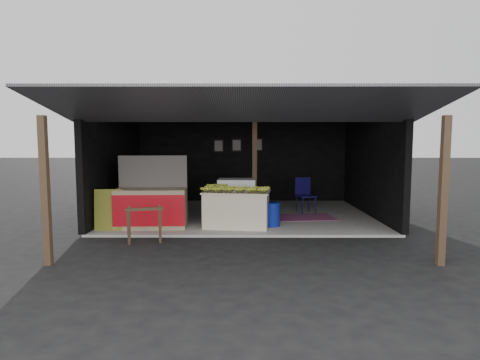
{
  "coord_description": "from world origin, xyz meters",
  "views": [
    {
      "loc": [
        -0.04,
        -8.48,
        2.09
      ],
      "look_at": [
        -0.08,
        1.53,
        1.1
      ],
      "focal_mm": 30.0,
      "sensor_mm": 36.0,
      "label": 1
    }
  ],
  "objects_px": {
    "banana_table": "(237,209)",
    "neighbor_stall": "(151,206)",
    "sawhorse": "(144,221)",
    "white_crate": "(237,199)",
    "plastic_chair": "(304,192)",
    "water_barrel": "(272,215)"
  },
  "relations": [
    {
      "from": "banana_table",
      "to": "neighbor_stall",
      "type": "relative_size",
      "value": 0.99
    },
    {
      "from": "banana_table",
      "to": "plastic_chair",
      "type": "xyz_separation_m",
      "value": [
        1.88,
        1.83,
        0.16
      ]
    },
    {
      "from": "banana_table",
      "to": "sawhorse",
      "type": "bearing_deg",
      "value": -135.82
    },
    {
      "from": "neighbor_stall",
      "to": "water_barrel",
      "type": "relative_size",
      "value": 3.13
    },
    {
      "from": "banana_table",
      "to": "white_crate",
      "type": "height_order",
      "value": "white_crate"
    },
    {
      "from": "banana_table",
      "to": "sawhorse",
      "type": "distance_m",
      "value": 2.3
    },
    {
      "from": "white_crate",
      "to": "neighbor_stall",
      "type": "relative_size",
      "value": 0.63
    },
    {
      "from": "neighbor_stall",
      "to": "sawhorse",
      "type": "relative_size",
      "value": 2.11
    },
    {
      "from": "water_barrel",
      "to": "white_crate",
      "type": "bearing_deg",
      "value": 138.13
    },
    {
      "from": "neighbor_stall",
      "to": "sawhorse",
      "type": "bearing_deg",
      "value": -86.07
    },
    {
      "from": "neighbor_stall",
      "to": "plastic_chair",
      "type": "xyz_separation_m",
      "value": [
        3.88,
        1.91,
        0.08
      ]
    },
    {
      "from": "banana_table",
      "to": "sawhorse",
      "type": "height_order",
      "value": "banana_table"
    },
    {
      "from": "white_crate",
      "to": "plastic_chair",
      "type": "relative_size",
      "value": 1.06
    },
    {
      "from": "sawhorse",
      "to": "plastic_chair",
      "type": "bearing_deg",
      "value": 27.61
    },
    {
      "from": "banana_table",
      "to": "white_crate",
      "type": "distance_m",
      "value": 0.83
    },
    {
      "from": "banana_table",
      "to": "water_barrel",
      "type": "bearing_deg",
      "value": 11.6
    },
    {
      "from": "white_crate",
      "to": "banana_table",
      "type": "bearing_deg",
      "value": -87.74
    },
    {
      "from": "sawhorse",
      "to": "water_barrel",
      "type": "height_order",
      "value": "sawhorse"
    },
    {
      "from": "water_barrel",
      "to": "plastic_chair",
      "type": "xyz_separation_m",
      "value": [
        1.04,
        1.78,
        0.32
      ]
    },
    {
      "from": "white_crate",
      "to": "plastic_chair",
      "type": "bearing_deg",
      "value": 29.75
    },
    {
      "from": "sawhorse",
      "to": "plastic_chair",
      "type": "xyz_separation_m",
      "value": [
        3.73,
        3.2,
        0.18
      ]
    },
    {
      "from": "banana_table",
      "to": "sawhorse",
      "type": "xyz_separation_m",
      "value": [
        -1.85,
        -1.37,
        -0.02
      ]
    }
  ]
}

